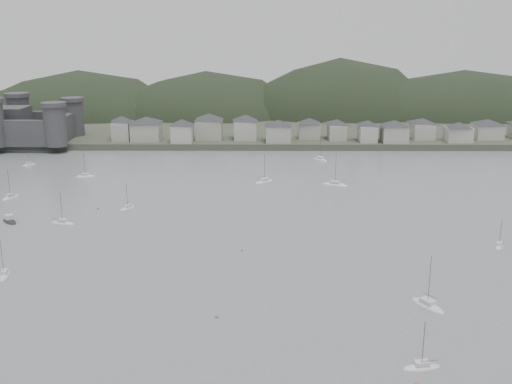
{
  "coord_description": "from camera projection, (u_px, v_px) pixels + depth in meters",
  "views": [
    {
      "loc": [
        1.08,
        -107.92,
        55.86
      ],
      "look_at": [
        0.0,
        75.0,
        6.0
      ],
      "focal_mm": 42.64,
      "sensor_mm": 36.0,
      "label": 1
    }
  ],
  "objects": [
    {
      "name": "mooring_buoys",
      "position": [
        243.0,
        262.0,
        148.97
      ],
      "size": [
        152.23,
        98.55,
        0.7
      ],
      "color": "#BA6B3E",
      "rests_on": "ground"
    },
    {
      "name": "ground",
      "position": [
        254.0,
        322.0,
        118.81
      ],
      "size": [
        900.0,
        900.0,
        0.0
      ],
      "primitive_type": "plane",
      "color": "slate",
      "rests_on": "ground"
    },
    {
      "name": "forested_ridge",
      "position": [
        265.0,
        137.0,
        381.67
      ],
      "size": [
        851.55,
        103.94,
        102.57
      ],
      "color": "black",
      "rests_on": "ground"
    },
    {
      "name": "far_shore_land",
      "position": [
        258.0,
        111.0,
        403.03
      ],
      "size": [
        900.0,
        250.0,
        3.0
      ],
      "primitive_type": "cube",
      "color": "#383D2D",
      "rests_on": "ground"
    },
    {
      "name": "castle",
      "position": [
        6.0,
        124.0,
        290.08
      ],
      "size": [
        66.0,
        43.0,
        20.0
      ],
      "color": "#373739",
      "rests_on": "far_shore_land"
    },
    {
      "name": "moored_fleet",
      "position": [
        254.0,
        218.0,
        183.18
      ],
      "size": [
        195.62,
        172.47,
        13.35
      ],
      "color": "silver",
      "rests_on": "ground"
    },
    {
      "name": "waterfront_town",
      "position": [
        362.0,
        128.0,
        293.13
      ],
      "size": [
        451.48,
        28.46,
        12.92
      ],
      "color": "#9E9D90",
      "rests_on": "far_shore_land"
    },
    {
      "name": "motor_launch_far",
      "position": [
        10.0,
        221.0,
        179.87
      ],
      "size": [
        7.11,
        7.5,
        3.82
      ],
      "rotation": [
        0.0,
        0.0,
        3.87
      ],
      "color": "black",
      "rests_on": "ground"
    }
  ]
}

